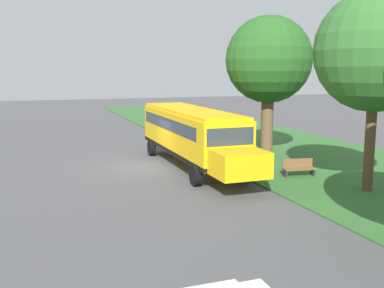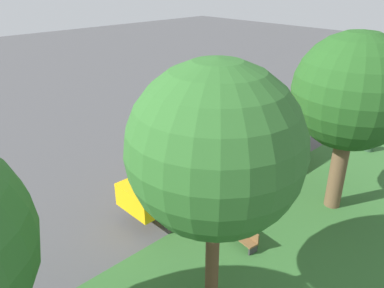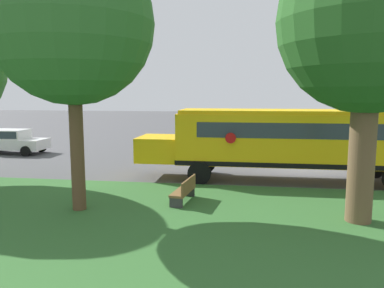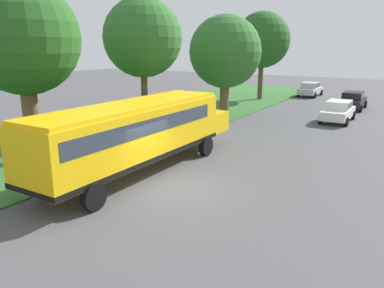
% 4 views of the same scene
% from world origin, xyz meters
% --- Properties ---
extents(ground_plane, '(120.00, 120.00, 0.00)m').
position_xyz_m(ground_plane, '(0.00, 0.00, 0.00)').
color(ground_plane, '#4C4C4F').
extents(grass_verge, '(12.00, 80.00, 0.08)m').
position_xyz_m(grass_verge, '(-10.00, 0.00, 0.04)').
color(grass_verge, '#33662D').
rests_on(grass_verge, ground).
extents(school_bus, '(2.84, 12.42, 3.16)m').
position_xyz_m(school_bus, '(-2.48, 0.89, 1.92)').
color(school_bus, yellow).
rests_on(school_bus, ground).
extents(oak_tree_beside_bus, '(5.19, 5.19, 8.48)m').
position_xyz_m(oak_tree_beside_bus, '(-7.99, -0.39, 5.85)').
color(oak_tree_beside_bus, brown).
rests_on(oak_tree_beside_bus, ground).
extents(oak_tree_roadside_mid, '(5.13, 5.13, 8.62)m').
position_xyz_m(oak_tree_roadside_mid, '(-8.01, 8.17, 6.06)').
color(oak_tree_roadside_mid, brown).
rests_on(oak_tree_roadside_mid, ground).
extents(stop_sign, '(0.08, 0.68, 2.74)m').
position_xyz_m(stop_sign, '(-4.60, -6.90, 1.74)').
color(stop_sign, gray).
rests_on(stop_sign, ground).
extents(park_bench, '(1.65, 0.71, 0.92)m').
position_xyz_m(park_bench, '(-6.60, 4.97, 0.47)').
color(park_bench, brown).
rests_on(park_bench, ground).
extents(trash_bin, '(0.56, 0.56, 0.90)m').
position_xyz_m(trash_bin, '(-6.49, -8.03, 0.45)').
color(trash_bin, '#2D4C33').
rests_on(trash_bin, ground).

